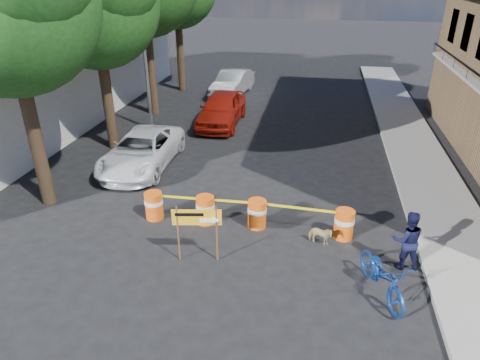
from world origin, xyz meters
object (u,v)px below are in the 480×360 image
at_px(bicycle, 386,258).
at_px(sedan_silver, 233,83).
at_px(barrel_far_left, 154,205).
at_px(dog, 320,235).
at_px(pedestrian, 407,240).
at_px(suv_white, 142,151).
at_px(barrel_mid_left, 205,209).
at_px(barrel_far_right, 344,224).
at_px(barrel_mid_right, 257,213).
at_px(sedan_red, 222,109).
at_px(detour_sign, 203,222).

bearing_deg(bicycle, sedan_silver, 91.15).
height_order(barrel_far_left, dog, barrel_far_left).
bearing_deg(sedan_silver, pedestrian, -56.39).
bearing_deg(suv_white, bicycle, -35.51).
relative_size(barrel_mid_left, barrel_far_right, 1.00).
relative_size(barrel_mid_left, barrel_mid_right, 1.00).
height_order(barrel_mid_left, sedan_red, sedan_red).
distance_m(detour_sign, pedestrian, 5.34).
xyz_separation_m(barrel_mid_right, pedestrian, (4.12, -1.23, 0.36)).
xyz_separation_m(barrel_far_right, sedan_silver, (-6.35, 14.87, 0.27)).
distance_m(detour_sign, dog, 3.48).
relative_size(barrel_far_left, suv_white, 0.18).
xyz_separation_m(barrel_mid_right, suv_white, (-5.14, 3.53, 0.21)).
relative_size(barrel_mid_right, bicycle, 0.42).
bearing_deg(dog, detour_sign, 127.42).
distance_m(barrel_mid_right, bicycle, 4.25).
bearing_deg(barrel_mid_right, bicycle, -35.67).
xyz_separation_m(barrel_mid_right, barrel_far_right, (2.59, -0.12, 0.00)).
bearing_deg(detour_sign, suv_white, 115.77).
bearing_deg(barrel_mid_right, sedan_silver, 104.29).
xyz_separation_m(barrel_far_left, barrel_mid_right, (3.27, 0.11, 0.00)).
bearing_deg(barrel_far_right, pedestrian, -35.72).
distance_m(barrel_far_left, suv_white, 4.09).
xyz_separation_m(barrel_far_right, suv_white, (-7.72, 3.65, 0.21)).
bearing_deg(barrel_mid_right, sedan_red, 109.18).
bearing_deg(suv_white, sedan_red, 70.21).
height_order(barrel_mid_left, barrel_mid_right, same).
relative_size(barrel_far_left, pedestrian, 0.54).
relative_size(suv_white, sedan_silver, 1.10).
bearing_deg(barrel_far_left, sedan_silver, 91.88).
bearing_deg(barrel_mid_right, barrel_far_left, -178.11).
bearing_deg(barrel_mid_left, bicycle, -25.47).
height_order(detour_sign, pedestrian, detour_sign).
height_order(barrel_mid_left, suv_white, suv_white).
relative_size(detour_sign, sedan_silver, 0.37).
height_order(barrel_far_left, pedestrian, pedestrian).
xyz_separation_m(dog, sedan_red, (-5.10, 9.74, 0.51)).
bearing_deg(suv_white, barrel_far_left, -63.37).
height_order(pedestrian, sedan_silver, pedestrian).
bearing_deg(sedan_silver, barrel_far_left, -80.77).
bearing_deg(barrel_far_left, suv_white, 117.17).
bearing_deg(barrel_far_left, barrel_far_right, -0.16).
bearing_deg(barrel_far_right, detour_sign, -154.27).
bearing_deg(sedan_silver, suv_white, -89.65).
relative_size(barrel_far_right, sedan_silver, 0.20).
xyz_separation_m(barrel_mid_left, sedan_red, (-1.57, 9.19, 0.34)).
xyz_separation_m(barrel_mid_right, dog, (1.92, -0.60, -0.17)).
bearing_deg(sedan_red, barrel_mid_right, -70.91).
distance_m(bicycle, dog, 2.50).
bearing_deg(suv_white, sedan_silver, 82.45).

